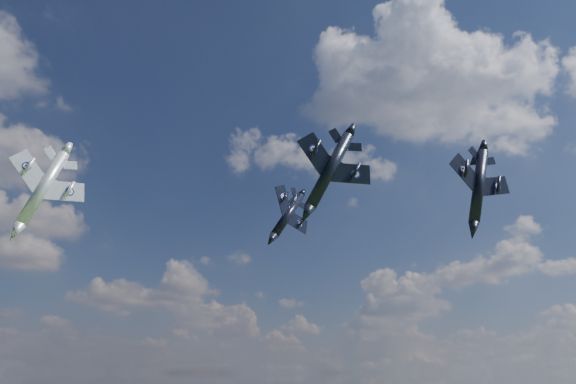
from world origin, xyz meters
TOP-DOWN VIEW (x-y plane):
  - jet_lead_navy at (3.53, 2.11)m, footprint 15.62×17.75m
  - jet_right_navy at (23.59, -4.14)m, footprint 13.61×16.48m
  - jet_high_navy at (15.73, 27.61)m, footprint 13.56×16.97m
  - jet_left_silver at (-23.51, 24.04)m, footprint 11.51×15.04m

SIDE VIEW (x-z plane):
  - jet_left_silver at x=-23.51m, z-range 77.45..84.05m
  - jet_lead_navy at x=3.53m, z-range 78.47..86.09m
  - jet_right_navy at x=23.59m, z-range 79.66..85.40m
  - jet_high_navy at x=15.73m, z-range 79.90..89.08m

